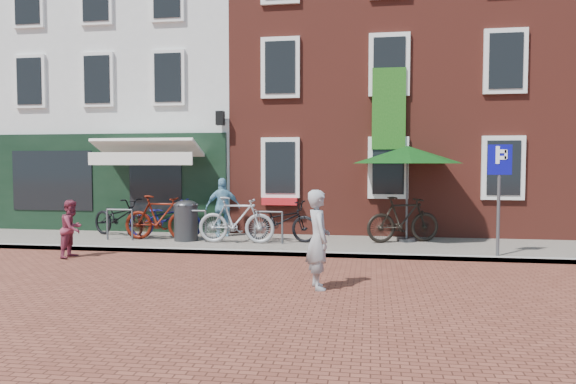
% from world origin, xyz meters
% --- Properties ---
extents(ground, '(80.00, 80.00, 0.00)m').
position_xyz_m(ground, '(0.00, 0.00, 0.00)').
color(ground, brown).
extents(sidewalk, '(24.00, 3.00, 0.10)m').
position_xyz_m(sidewalk, '(1.00, 1.50, 0.05)').
color(sidewalk, slate).
rests_on(sidewalk, ground).
extents(building_stucco, '(8.00, 8.00, 9.00)m').
position_xyz_m(building_stucco, '(-5.00, 7.00, 4.50)').
color(building_stucco, silver).
rests_on(building_stucco, ground).
extents(building_brick_mid, '(6.00, 8.00, 10.00)m').
position_xyz_m(building_brick_mid, '(2.00, 7.00, 5.00)').
color(building_brick_mid, maroon).
rests_on(building_brick_mid, ground).
extents(building_brick_right, '(6.00, 8.00, 10.00)m').
position_xyz_m(building_brick_right, '(8.00, 7.00, 5.00)').
color(building_brick_right, maroon).
rests_on(building_brick_right, ground).
extents(litter_bin, '(0.61, 0.61, 1.13)m').
position_xyz_m(litter_bin, '(-1.74, 1.38, 0.68)').
color(litter_bin, '#373739').
rests_on(litter_bin, sidewalk).
extents(parking_sign, '(0.50, 0.08, 2.43)m').
position_xyz_m(parking_sign, '(5.79, 0.24, 1.77)').
color(parking_sign, '#4C4C4F').
rests_on(parking_sign, sidewalk).
extents(parasol, '(2.79, 2.79, 2.57)m').
position_xyz_m(parasol, '(3.96, 2.14, 2.43)').
color(parasol, '#4C4C4F').
rests_on(parasol, sidewalk).
extents(woman, '(0.58, 0.71, 1.68)m').
position_xyz_m(woman, '(2.17, -2.98, 0.84)').
color(woman, gray).
rests_on(woman, ground).
extents(boy, '(0.51, 0.64, 1.30)m').
position_xyz_m(boy, '(-3.61, -0.87, 0.65)').
color(boy, maroon).
rests_on(boy, ground).
extents(cafe_person, '(1.03, 0.73, 1.62)m').
position_xyz_m(cafe_person, '(-1.00, 2.30, 0.91)').
color(cafe_person, '#6CA7C4').
rests_on(cafe_person, sidewalk).
extents(bicycle_0, '(2.13, 1.49, 1.06)m').
position_xyz_m(bicycle_0, '(-3.87, 1.88, 0.63)').
color(bicycle_0, black).
rests_on(bicycle_0, sidewalk).
extents(bicycle_1, '(1.96, 0.57, 1.18)m').
position_xyz_m(bicycle_1, '(-2.46, 1.39, 0.69)').
color(bicycle_1, '#4E1106').
rests_on(bicycle_1, sidewalk).
extents(bicycle_2, '(2.06, 0.83, 1.06)m').
position_xyz_m(bicycle_2, '(-2.46, 1.75, 0.63)').
color(bicycle_2, navy).
rests_on(bicycle_2, sidewalk).
extents(bicycle_3, '(1.97, 0.60, 1.18)m').
position_xyz_m(bicycle_3, '(-0.32, 1.15, 0.69)').
color(bicycle_3, gray).
rests_on(bicycle_3, sidewalk).
extents(bicycle_4, '(2.12, 1.12, 1.06)m').
position_xyz_m(bicycle_4, '(0.73, 1.67, 0.63)').
color(bicycle_4, black).
rests_on(bicycle_4, sidewalk).
extents(bicycle_5, '(2.03, 1.22, 1.18)m').
position_xyz_m(bicycle_5, '(3.86, 1.93, 0.69)').
color(bicycle_5, black).
rests_on(bicycle_5, sidewalk).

